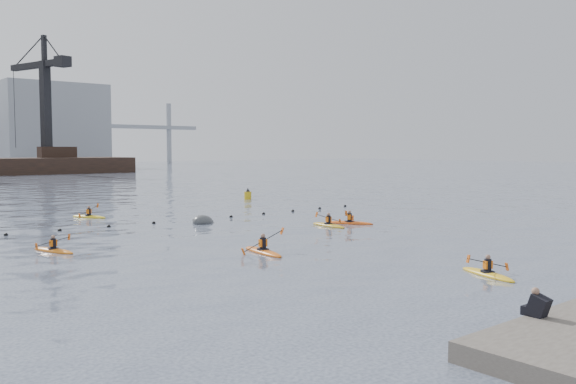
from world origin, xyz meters
The scene contains 10 objects.
ground centered at (0.00, 0.00, 0.00)m, with size 400.00×400.00×0.00m, color #323949.
float_line centered at (-0.50, 22.53, 0.03)m, with size 33.24×0.73×0.24m.
kayaker_0 centered at (-3.34, 8.89, 0.10)m, with size 2.26×3.32×1.26m.
kayaker_1 centered at (0.22, -0.73, 0.09)m, with size 1.92×2.95×0.99m.
kayaker_2 centered at (-10.78, 15.57, 0.09)m, with size 1.85×2.86×0.90m.
kayaker_3 centered at (5.87, 14.12, 0.09)m, with size 2.08×3.06×1.08m.
kayaker_4 centered at (7.73, 14.10, 0.10)m, with size 2.21×3.00×1.08m.
kayaker_5 centered at (-3.89, 28.56, 0.09)m, with size 1.87×2.89×1.05m.
mooring_buoy centered at (0.71, 20.68, 0.00)m, with size 2.09×1.24×1.05m, color #383B3D.
nav_buoy centered at (14.00, 34.00, 0.38)m, with size 0.69×0.69×1.25m.
Camera 1 is at (-20.53, -13.64, 4.89)m, focal length 38.00 mm.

